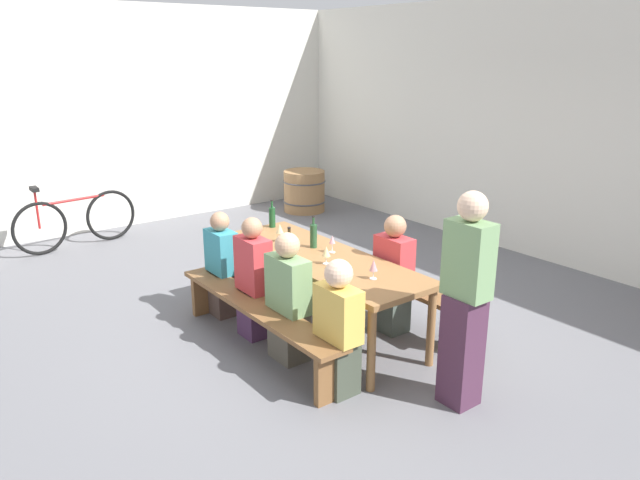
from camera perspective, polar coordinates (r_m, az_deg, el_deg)
The scene contains 22 objects.
ground_plane at distance 5.84m, azimuth 0.00°, elevation -8.45°, with size 24.00×24.00×0.00m, color slate.
back_wall at distance 8.02m, azimuth 21.17°, elevation 9.46°, with size 14.00×0.20×3.20m, color silver.
side_wall at distance 9.52m, azimuth -17.86°, elevation 10.88°, with size 0.20×7.57×3.20m, color silver.
tasting_table at distance 5.58m, azimuth 0.00°, elevation -2.19°, with size 2.34×0.78×0.75m.
bench_near at distance 5.34m, azimuth -5.97°, elevation -6.88°, with size 2.24×0.30×0.45m.
bench_far at distance 6.11m, azimuth 5.19°, elevation -3.65°, with size 2.24×0.30×0.45m.
wine_bottle_0 at distance 6.45m, azimuth -4.52°, elevation 2.20°, with size 0.07×0.07×0.30m.
wine_bottle_1 at distance 5.36m, azimuth -2.89°, elevation -0.91°, with size 0.08×0.08×0.32m.
wine_bottle_2 at distance 5.75m, azimuth -0.62°, elevation 0.44°, with size 0.07×0.07×0.31m.
wine_glass_0 at distance 5.61m, azimuth 1.16°, elevation -0.06°, with size 0.06×0.06×0.16m.
wine_glass_1 at distance 4.98m, azimuth 5.05°, elevation -2.43°, with size 0.07×0.07×0.17m.
wine_glass_2 at distance 5.93m, azimuth -3.80°, elevation 1.03°, with size 0.07×0.07×0.18m.
wine_glass_3 at distance 6.01m, azimuth -6.36°, elevation 1.20°, with size 0.06×0.06×0.19m.
wine_glass_4 at distance 5.31m, azimuth 0.58°, elevation -1.11°, with size 0.08×0.08×0.16m.
seated_guest_near_0 at distance 6.07m, azimuth -9.18°, elevation -2.50°, with size 0.35×0.24×1.06m.
seated_guest_near_1 at distance 5.57m, azimuth -6.24°, elevation -3.85°, with size 0.36×0.24×1.14m.
seated_guest_near_2 at distance 5.13m, azimuth -3.00°, elevation -5.71°, with size 0.42×0.24×1.13m.
seated_guest_near_3 at distance 4.65m, azimuth 1.71°, elevation -8.46°, with size 0.38×0.24×1.09m.
seated_guest_far_0 at distance 5.67m, azimuth 6.89°, elevation -3.44°, with size 0.36×0.24×1.13m.
standing_host at distance 4.51m, azimuth 13.48°, elevation -5.79°, with size 0.33×0.24×1.64m.
wine_barrel at distance 10.00m, azimuth -1.48°, elevation 4.62°, with size 0.70×0.70×0.67m.
parked_bicycle_0 at distance 8.75m, azimuth -21.97°, elevation 1.71°, with size 0.26×1.66×0.90m.
Camera 1 is at (4.19, -3.18, 2.55)m, focal length 34.08 mm.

